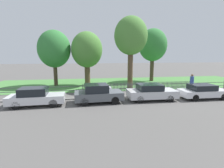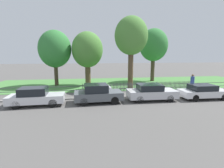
{
  "view_description": "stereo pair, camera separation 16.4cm",
  "coord_description": "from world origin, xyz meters",
  "px_view_note": "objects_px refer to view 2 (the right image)",
  "views": [
    {
      "loc": [
        -5.72,
        -14.72,
        3.82
      ],
      "look_at": [
        -3.2,
        0.99,
        1.1
      ],
      "focal_mm": 28.0,
      "sensor_mm": 36.0,
      "label": 1
    },
    {
      "loc": [
        -5.55,
        -14.74,
        3.82
      ],
      "look_at": [
        -3.2,
        0.99,
        1.1
      ],
      "focal_mm": 28.0,
      "sensor_mm": 36.0,
      "label": 2
    }
  ],
  "objects_px": {
    "parked_car_silver_hatchback": "(36,96)",
    "parked_car_navy_estate": "(151,92)",
    "parked_car_red_compact": "(203,91)",
    "covered_motorcycle": "(103,89)",
    "tree_behind_motorcycle": "(87,50)",
    "tree_mid_park": "(131,37)",
    "tree_nearest_kerb": "(55,49)",
    "tree_far_left": "(154,45)",
    "parked_car_black_saloon": "(98,93)",
    "pedestrian_near_fence": "(192,82)"
  },
  "relations": [
    {
      "from": "parked_car_red_compact",
      "to": "tree_behind_motorcycle",
      "type": "distance_m",
      "value": 13.34
    },
    {
      "from": "parked_car_navy_estate",
      "to": "tree_far_left",
      "type": "relative_size",
      "value": 0.55
    },
    {
      "from": "tree_behind_motorcycle",
      "to": "tree_mid_park",
      "type": "height_order",
      "value": "tree_mid_park"
    },
    {
      "from": "parked_car_silver_hatchback",
      "to": "tree_far_left",
      "type": "bearing_deg",
      "value": 35.99
    },
    {
      "from": "tree_nearest_kerb",
      "to": "tree_far_left",
      "type": "relative_size",
      "value": 0.91
    },
    {
      "from": "parked_car_red_compact",
      "to": "tree_far_left",
      "type": "distance_m",
      "value": 11.33
    },
    {
      "from": "tree_nearest_kerb",
      "to": "pedestrian_near_fence",
      "type": "height_order",
      "value": "tree_nearest_kerb"
    },
    {
      "from": "parked_car_red_compact",
      "to": "tree_mid_park",
      "type": "xyz_separation_m",
      "value": [
        -5.06,
        5.61,
        5.08
      ]
    },
    {
      "from": "covered_motorcycle",
      "to": "tree_mid_park",
      "type": "xyz_separation_m",
      "value": [
        3.39,
        3.16,
        5.09
      ]
    },
    {
      "from": "tree_behind_motorcycle",
      "to": "tree_far_left",
      "type": "distance_m",
      "value": 9.5
    },
    {
      "from": "parked_car_red_compact",
      "to": "tree_far_left",
      "type": "relative_size",
      "value": 0.57
    },
    {
      "from": "covered_motorcycle",
      "to": "parked_car_red_compact",
      "type": "bearing_deg",
      "value": -12.48
    },
    {
      "from": "tree_mid_park",
      "to": "tree_nearest_kerb",
      "type": "bearing_deg",
      "value": 159.69
    },
    {
      "from": "tree_mid_park",
      "to": "parked_car_silver_hatchback",
      "type": "bearing_deg",
      "value": -147.32
    },
    {
      "from": "covered_motorcycle",
      "to": "tree_mid_park",
      "type": "distance_m",
      "value": 6.88
    },
    {
      "from": "pedestrian_near_fence",
      "to": "tree_far_left",
      "type": "bearing_deg",
      "value": 174.6
    },
    {
      "from": "parked_car_navy_estate",
      "to": "tree_mid_park",
      "type": "height_order",
      "value": "tree_mid_park"
    },
    {
      "from": "tree_mid_park",
      "to": "tree_far_left",
      "type": "height_order",
      "value": "tree_mid_park"
    },
    {
      "from": "parked_car_navy_estate",
      "to": "covered_motorcycle",
      "type": "distance_m",
      "value": 4.4
    },
    {
      "from": "tree_nearest_kerb",
      "to": "tree_behind_motorcycle",
      "type": "height_order",
      "value": "tree_nearest_kerb"
    },
    {
      "from": "parked_car_navy_estate",
      "to": "covered_motorcycle",
      "type": "relative_size",
      "value": 2.24
    },
    {
      "from": "parked_car_silver_hatchback",
      "to": "tree_far_left",
      "type": "height_order",
      "value": "tree_far_left"
    },
    {
      "from": "parked_car_silver_hatchback",
      "to": "tree_nearest_kerb",
      "type": "xyz_separation_m",
      "value": [
        0.12,
        8.8,
        3.73
      ]
    },
    {
      "from": "tree_behind_motorcycle",
      "to": "tree_mid_park",
      "type": "xyz_separation_m",
      "value": [
        4.73,
        -2.66,
        1.41
      ]
    },
    {
      "from": "parked_car_silver_hatchback",
      "to": "parked_car_navy_estate",
      "type": "bearing_deg",
      "value": -0.87
    },
    {
      "from": "parked_car_navy_estate",
      "to": "covered_motorcycle",
      "type": "height_order",
      "value": "parked_car_navy_estate"
    },
    {
      "from": "covered_motorcycle",
      "to": "tree_far_left",
      "type": "distance_m",
      "value": 12.04
    },
    {
      "from": "parked_car_black_saloon",
      "to": "parked_car_red_compact",
      "type": "xyz_separation_m",
      "value": [
        9.15,
        -0.17,
        -0.1
      ]
    },
    {
      "from": "parked_car_silver_hatchback",
      "to": "tree_nearest_kerb",
      "type": "distance_m",
      "value": 9.56
    },
    {
      "from": "parked_car_red_compact",
      "to": "covered_motorcycle",
      "type": "distance_m",
      "value": 8.8
    },
    {
      "from": "tree_far_left",
      "to": "parked_car_black_saloon",
      "type": "bearing_deg",
      "value": -129.92
    },
    {
      "from": "parked_car_navy_estate",
      "to": "tree_nearest_kerb",
      "type": "height_order",
      "value": "tree_nearest_kerb"
    },
    {
      "from": "parked_car_black_saloon",
      "to": "pedestrian_near_fence",
      "type": "relative_size",
      "value": 2.06
    },
    {
      "from": "parked_car_red_compact",
      "to": "tree_far_left",
      "type": "xyz_separation_m",
      "value": [
        -0.57,
        10.41,
        4.42
      ]
    },
    {
      "from": "tree_behind_motorcycle",
      "to": "parked_car_navy_estate",
      "type": "bearing_deg",
      "value": -57.47
    },
    {
      "from": "pedestrian_near_fence",
      "to": "parked_car_red_compact",
      "type": "bearing_deg",
      "value": -24.81
    },
    {
      "from": "parked_car_black_saloon",
      "to": "covered_motorcycle",
      "type": "distance_m",
      "value": 2.4
    },
    {
      "from": "parked_car_silver_hatchback",
      "to": "parked_car_black_saloon",
      "type": "relative_size",
      "value": 1.07
    },
    {
      "from": "tree_mid_park",
      "to": "covered_motorcycle",
      "type": "bearing_deg",
      "value": -137.05
    },
    {
      "from": "parked_car_navy_estate",
      "to": "pedestrian_near_fence",
      "type": "height_order",
      "value": "pedestrian_near_fence"
    },
    {
      "from": "parked_car_silver_hatchback",
      "to": "parked_car_navy_estate",
      "type": "height_order",
      "value": "parked_car_silver_hatchback"
    },
    {
      "from": "tree_behind_motorcycle",
      "to": "parked_car_silver_hatchback",
      "type": "bearing_deg",
      "value": -115.86
    },
    {
      "from": "tree_behind_motorcycle",
      "to": "tree_mid_park",
      "type": "relative_size",
      "value": 0.83
    },
    {
      "from": "parked_car_silver_hatchback",
      "to": "tree_behind_motorcycle",
      "type": "height_order",
      "value": "tree_behind_motorcycle"
    },
    {
      "from": "tree_far_left",
      "to": "covered_motorcycle",
      "type": "bearing_deg",
      "value": -134.73
    },
    {
      "from": "parked_car_navy_estate",
      "to": "parked_car_black_saloon",
      "type": "bearing_deg",
      "value": -178.06
    },
    {
      "from": "parked_car_red_compact",
      "to": "tree_nearest_kerb",
      "type": "bearing_deg",
      "value": 148.18
    },
    {
      "from": "tree_far_left",
      "to": "tree_behind_motorcycle",
      "type": "bearing_deg",
      "value": -166.92
    },
    {
      "from": "tree_far_left",
      "to": "parked_car_navy_estate",
      "type": "bearing_deg",
      "value": -111.86
    },
    {
      "from": "tree_mid_park",
      "to": "tree_far_left",
      "type": "relative_size",
      "value": 1.07
    }
  ]
}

